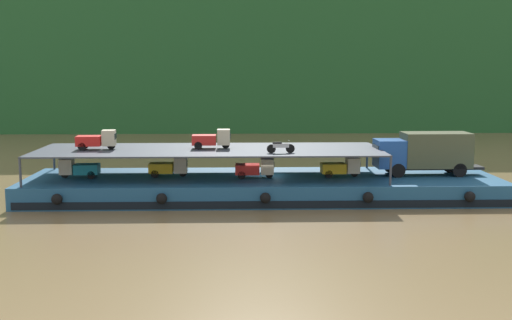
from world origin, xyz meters
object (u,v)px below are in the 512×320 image
object	(u,v)px
mini_truck_upper_stern	(97,140)
motorcycle_upper_port	(281,147)
mini_truck_lower_stern	(79,168)
mini_truck_lower_fore	(341,167)
mini_truck_upper_mid	(212,139)
covered_lorry	(425,152)
mini_truck_lower_aft	(169,167)
mini_truck_lower_mid	(255,168)
cargo_barge	(263,187)

from	to	relation	value
mini_truck_upper_stern	motorcycle_upper_port	xyz separation A→B (m)	(12.85, -2.29, -0.26)
mini_truck_lower_stern	mini_truck_lower_fore	bearing A→B (deg)	-0.30
mini_truck_upper_mid	motorcycle_upper_port	bearing A→B (deg)	-29.04
covered_lorry	mini_truck_lower_fore	bearing A→B (deg)	-174.59
mini_truck_lower_aft	mini_truck_lower_stern	bearing A→B (deg)	-176.85
mini_truck_lower_fore	mini_truck_lower_mid	bearing A→B (deg)	-177.16
mini_truck_upper_stern	mini_truck_lower_stern	bearing A→B (deg)	-173.73
mini_truck_lower_fore	mini_truck_upper_mid	xyz separation A→B (m)	(-9.23, 0.59, 2.00)
covered_lorry	mini_truck_upper_stern	distance (m)	23.57
cargo_barge	mini_truck_lower_fore	xyz separation A→B (m)	(5.61, -0.24, 1.44)
mini_truck_upper_stern	mini_truck_lower_fore	bearing A→B (deg)	-0.80
mini_truck_lower_stern	mini_truck_lower_fore	size ratio (longest dim) A/B	1.00
covered_lorry	mini_truck_upper_mid	bearing A→B (deg)	-179.99
cargo_barge	mini_truck_lower_mid	size ratio (longest dim) A/B	12.14
mini_truck_lower_mid	mini_truck_upper_stern	world-z (taller)	mini_truck_upper_stern
mini_truck_upper_mid	motorcycle_upper_port	distance (m)	5.43
covered_lorry	mini_truck_lower_stern	world-z (taller)	covered_lorry
mini_truck_upper_stern	mini_truck_upper_mid	size ratio (longest dim) A/B	1.01
mini_truck_lower_aft	mini_truck_upper_stern	size ratio (longest dim) A/B	0.99
mini_truck_upper_stern	mini_truck_lower_mid	bearing A→B (deg)	-2.79
motorcycle_upper_port	mini_truck_lower_aft	bearing A→B (deg)	162.33
mini_truck_lower_fore	mini_truck_upper_mid	size ratio (longest dim) A/B	1.01
mini_truck_lower_stern	mini_truck_upper_stern	bearing A→B (deg)	6.27
motorcycle_upper_port	mini_truck_upper_mid	bearing A→B (deg)	150.96
cargo_barge	mini_truck_lower_mid	xyz separation A→B (m)	(-0.53, -0.55, 1.44)
mini_truck_lower_stern	mini_truck_upper_stern	world-z (taller)	mini_truck_upper_stern
mini_truck_upper_mid	covered_lorry	bearing A→B (deg)	0.01
cargo_barge	motorcycle_upper_port	bearing A→B (deg)	-63.98
mini_truck_lower_mid	mini_truck_lower_fore	xyz separation A→B (m)	(6.14, 0.30, 0.00)
mini_truck_lower_fore	mini_truck_upper_stern	size ratio (longest dim) A/B	0.99
mini_truck_lower_aft	mini_truck_upper_mid	distance (m)	3.68
mini_truck_lower_mid	mini_truck_lower_fore	world-z (taller)	same
mini_truck_lower_stern	mini_truck_upper_mid	bearing A→B (deg)	2.97
mini_truck_lower_stern	mini_truck_lower_mid	xyz separation A→B (m)	(12.52, -0.40, 0.00)
covered_lorry	mini_truck_lower_mid	world-z (taller)	covered_lorry
mini_truck_lower_stern	mini_truck_lower_mid	world-z (taller)	same
mini_truck_lower_mid	mini_truck_upper_stern	size ratio (longest dim) A/B	0.99
mini_truck_lower_aft	mini_truck_upper_mid	world-z (taller)	mini_truck_upper_mid
mini_truck_upper_stern	mini_truck_upper_mid	distance (m)	8.11
mini_truck_lower_fore	covered_lorry	bearing A→B (deg)	5.41
covered_lorry	mini_truck_upper_stern	xyz separation A→B (m)	(-23.55, -0.35, 1.00)
covered_lorry	mini_truck_upper_mid	world-z (taller)	mini_truck_upper_mid
mini_truck_lower_stern	mini_truck_lower_aft	size ratio (longest dim) A/B	1.00
mini_truck_lower_aft	mini_truck_upper_stern	xyz separation A→B (m)	(-5.02, -0.20, 2.00)
covered_lorry	mini_truck_lower_mid	distance (m)	12.42
covered_lorry	mini_truck_upper_stern	size ratio (longest dim) A/B	2.83
mini_truck_upper_stern	mini_truck_upper_mid	xyz separation A→B (m)	(8.11, 0.34, 0.00)
mini_truck_lower_aft	motorcycle_upper_port	size ratio (longest dim) A/B	1.45
mini_truck_lower_fore	mini_truck_upper_mid	world-z (taller)	mini_truck_upper_mid
covered_lorry	mini_truck_lower_stern	xyz separation A→B (m)	(-24.87, -0.49, -1.00)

